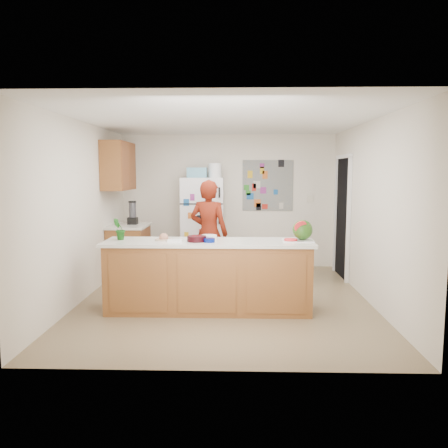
{
  "coord_description": "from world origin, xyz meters",
  "views": [
    {
      "loc": [
        0.16,
        -6.02,
        1.79
      ],
      "look_at": [
        -0.02,
        0.2,
        1.06
      ],
      "focal_mm": 35.0,
      "sensor_mm": 36.0,
      "label": 1
    }
  ],
  "objects_px": {
    "person": "(209,234)",
    "cherry_bowl": "(197,239)",
    "watermelon": "(303,230)",
    "refrigerator": "(203,224)"
  },
  "relations": [
    {
      "from": "person",
      "to": "watermelon",
      "type": "distance_m",
      "value": 1.76
    },
    {
      "from": "refrigerator",
      "to": "watermelon",
      "type": "height_order",
      "value": "refrigerator"
    },
    {
      "from": "person",
      "to": "refrigerator",
      "type": "bearing_deg",
      "value": -64.76
    },
    {
      "from": "person",
      "to": "cherry_bowl",
      "type": "relative_size",
      "value": 6.97
    },
    {
      "from": "person",
      "to": "cherry_bowl",
      "type": "distance_m",
      "value": 1.29
    },
    {
      "from": "cherry_bowl",
      "to": "refrigerator",
      "type": "bearing_deg",
      "value": 92.47
    },
    {
      "from": "refrigerator",
      "to": "watermelon",
      "type": "distance_m",
      "value": 2.76
    },
    {
      "from": "watermelon",
      "to": "cherry_bowl",
      "type": "bearing_deg",
      "value": -175.9
    },
    {
      "from": "refrigerator",
      "to": "person",
      "type": "relative_size",
      "value": 1.01
    },
    {
      "from": "refrigerator",
      "to": "watermelon",
      "type": "relative_size",
      "value": 6.65
    }
  ]
}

